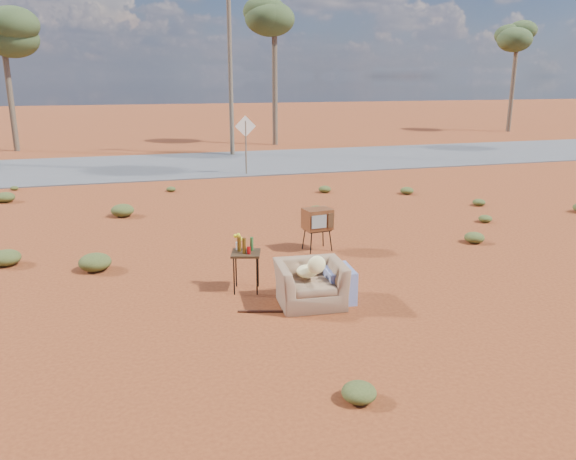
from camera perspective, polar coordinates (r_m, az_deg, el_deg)
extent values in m
plane|color=brown|center=(9.66, 1.86, -6.36)|extent=(140.00, 140.00, 0.00)
cube|color=#565659|center=(23.97, -9.28, 6.61)|extent=(140.00, 7.00, 0.04)
imported|color=#846348|center=(9.04, 2.30, -4.76)|extent=(1.12, 0.78, 0.94)
ellipsoid|color=#FBEE99|center=(9.05, 1.92, -4.22)|extent=(0.34, 0.34, 0.20)
ellipsoid|color=#FBEE99|center=(8.80, 2.92, -3.56)|extent=(0.30, 0.15, 0.30)
cube|color=navy|center=(9.32, 5.13, -5.45)|extent=(0.50, 0.73, 0.55)
cube|color=black|center=(11.84, 2.99, 0.05)|extent=(0.54, 0.44, 0.03)
cylinder|color=black|center=(11.65, 2.35, -1.36)|extent=(0.03, 0.03, 0.45)
cylinder|color=black|center=(11.85, 4.35, -1.10)|extent=(0.03, 0.03, 0.45)
cylinder|color=black|center=(11.96, 1.61, -0.91)|extent=(0.03, 0.03, 0.45)
cylinder|color=black|center=(12.15, 3.57, -0.67)|extent=(0.03, 0.03, 0.45)
cube|color=brown|center=(11.78, 3.01, 1.13)|extent=(0.61, 0.51, 0.44)
cube|color=gray|center=(11.55, 3.17, 0.84)|extent=(0.34, 0.06, 0.27)
cube|color=#472D19|center=(11.67, 4.37, 0.97)|extent=(0.13, 0.04, 0.31)
cube|color=#372414|center=(9.55, -4.30, -2.37)|extent=(0.60, 0.60, 0.04)
cylinder|color=black|center=(9.49, -5.51, -4.66)|extent=(0.02, 0.02, 0.67)
cylinder|color=black|center=(9.47, -3.18, -4.67)|extent=(0.02, 0.02, 0.67)
cylinder|color=black|center=(9.85, -5.30, -3.89)|extent=(0.02, 0.02, 0.67)
cylinder|color=black|center=(9.83, -3.06, -3.90)|extent=(0.02, 0.02, 0.67)
cylinder|color=#4E320D|center=(9.56, -4.99, -1.46)|extent=(0.07, 0.07, 0.25)
cylinder|color=#4E320D|center=(9.43, -4.47, -1.62)|extent=(0.06, 0.06, 0.27)
cylinder|color=#2A5926|center=(9.60, -3.70, -1.43)|extent=(0.06, 0.06, 0.23)
cylinder|color=red|center=(9.43, -4.00, -2.08)|extent=(0.06, 0.06, 0.13)
cylinder|color=silver|center=(9.67, -5.10, -1.62)|extent=(0.08, 0.08, 0.13)
ellipsoid|color=yellow|center=(9.63, -5.13, -0.72)|extent=(0.15, 0.15, 0.12)
cylinder|color=#4B2214|center=(8.88, -0.23, -8.24)|extent=(1.46, 0.45, 0.04)
cylinder|color=brown|center=(21.14, -4.30, 8.30)|extent=(0.06, 0.06, 2.00)
cube|color=silver|center=(21.05, -4.34, 10.46)|extent=(0.78, 0.04, 0.78)
cylinder|color=brown|center=(30.98, -26.46, 12.73)|extent=(0.28, 0.28, 6.00)
ellipsoid|color=#3C4D28|center=(31.04, -27.03, 17.31)|extent=(3.20, 3.20, 2.20)
cylinder|color=brown|center=(30.55, -1.35, 15.19)|extent=(0.28, 0.28, 7.00)
ellipsoid|color=#3C4D28|center=(30.69, -1.39, 20.80)|extent=(3.20, 3.20, 2.20)
cylinder|color=brown|center=(40.90, 21.89, 13.82)|extent=(0.28, 0.28, 6.50)
ellipsoid|color=#3C4D28|center=(40.97, 22.29, 17.65)|extent=(3.20, 3.20, 2.20)
cylinder|color=brown|center=(26.48, -5.89, 16.18)|extent=(0.20, 0.20, 8.00)
ellipsoid|color=#4E5424|center=(12.27, -26.73, -2.53)|extent=(0.56, 0.56, 0.31)
ellipsoid|color=#4E5424|center=(13.11, 18.40, -0.73)|extent=(0.44, 0.44, 0.24)
ellipsoid|color=#4E5424|center=(15.42, -16.47, 1.93)|extent=(0.60, 0.60, 0.33)
ellipsoid|color=#4E5424|center=(16.95, 18.83, 2.68)|extent=(0.36, 0.36, 0.20)
ellipsoid|color=#4E5424|center=(17.92, 3.76, 4.16)|extent=(0.40, 0.40, 0.22)
ellipsoid|color=#4E5424|center=(18.42, -11.81, 4.09)|extent=(0.30, 0.30, 0.17)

